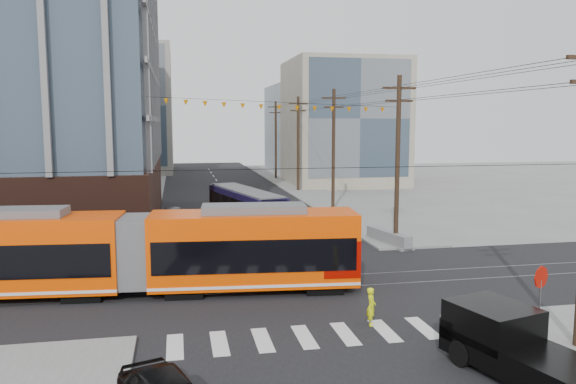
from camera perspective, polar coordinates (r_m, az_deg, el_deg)
name	(u,v)px	position (r m, az deg, el deg)	size (l,w,h in m)	color
ground	(307,310)	(24.78, 1.95, -11.88)	(160.00, 160.00, 0.00)	slate
bg_bldg_nw_near	(81,115)	(75.71, -20.24, 7.38)	(18.00, 16.00, 18.00)	#8C99A5
bg_bldg_ne_near	(343,123)	(73.96, 5.60, 7.02)	(14.00, 14.00, 16.00)	gray
bg_bldg_nw_far	(121,110)	(95.22, -16.60, 7.98)	(16.00, 18.00, 20.00)	gray
bg_bldg_ne_far	(320,129)	(93.77, 3.22, 6.44)	(16.00, 16.00, 14.00)	#8C99A5
utility_pole_far	(276,140)	(80.06, -1.26, 5.27)	(0.30, 0.30, 11.00)	black
streetcar	(136,252)	(27.32, -15.19, -5.94)	(20.83, 2.93, 4.01)	#EF4200
city_bus	(245,208)	(43.00, -4.34, -1.66)	(2.33, 10.77, 3.05)	#17113A
pickup_truck	(535,354)	(19.36, 23.79, -14.80)	(2.17, 6.09, 2.07)	black
parked_car_silver	(185,229)	(38.77, -10.45, -3.75)	(1.77, 5.07, 1.67)	#9BA6B5
parked_car_white	(180,223)	(41.82, -10.93, -3.11)	(2.06, 5.07, 1.47)	silver
parked_car_grey	(173,214)	(46.54, -11.59, -2.23)	(2.07, 4.50, 1.25)	slate
pedestrian	(371,307)	(23.01, 8.46, -11.43)	(0.56, 0.37, 1.54)	#DAEA0E
stop_sign	(539,308)	(22.59, 24.17, -10.74)	(0.84, 0.84, 2.75)	#A20B00
jersey_barrier	(389,238)	(37.92, 10.18, -4.59)	(1.01, 4.47, 0.89)	slate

